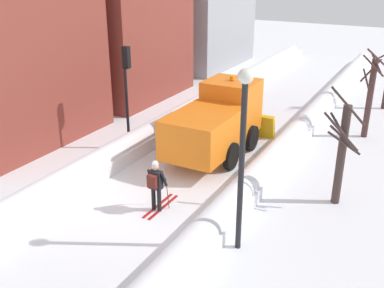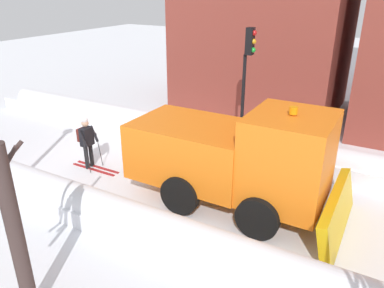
# 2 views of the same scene
# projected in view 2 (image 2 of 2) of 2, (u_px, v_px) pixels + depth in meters

# --- Properties ---
(plow_truck) EXTENTS (3.20, 5.98, 3.12)m
(plow_truck) POSITION_uv_depth(u_px,v_px,m) (237.00, 157.00, 10.09)
(plow_truck) COLOR orange
(plow_truck) RESTS_ON ground
(skier) EXTENTS (0.62, 1.80, 1.81)m
(skier) POSITION_uv_depth(u_px,v_px,m) (87.00, 140.00, 12.43)
(skier) COLOR black
(skier) RESTS_ON ground
(traffic_light_pole) EXTENTS (0.28, 0.42, 4.46)m
(traffic_light_pole) POSITION_uv_depth(u_px,v_px,m) (247.00, 67.00, 12.92)
(traffic_light_pole) COLOR black
(traffic_light_pole) RESTS_ON ground
(bare_tree_near) EXTENTS (1.32, 0.71, 4.18)m
(bare_tree_near) POSITION_uv_depth(u_px,v_px,m) (12.00, 228.00, 6.47)
(bare_tree_near) COLOR #3F302C
(bare_tree_near) RESTS_ON ground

